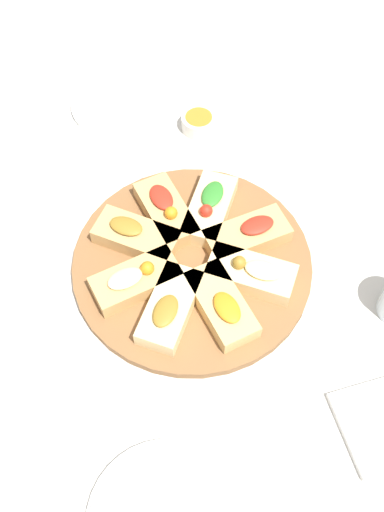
# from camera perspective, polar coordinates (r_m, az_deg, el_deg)

# --- Properties ---
(ground_plane) EXTENTS (3.00, 3.00, 0.00)m
(ground_plane) POSITION_cam_1_polar(r_m,az_deg,el_deg) (0.96, 0.00, -0.98)
(ground_plane) COLOR beige
(serving_board) EXTENTS (0.38, 0.38, 0.02)m
(serving_board) POSITION_cam_1_polar(r_m,az_deg,el_deg) (0.95, 0.00, -0.73)
(serving_board) COLOR brown
(serving_board) RESTS_ON ground_plane
(focaccia_slice_0) EXTENTS (0.11, 0.15, 0.05)m
(focaccia_slice_0) POSITION_cam_1_polar(r_m,az_deg,el_deg) (0.91, -5.37, -2.28)
(focaccia_slice_0) COLOR tan
(focaccia_slice_0) RESTS_ON serving_board
(focaccia_slice_1) EXTENTS (0.15, 0.11, 0.04)m
(focaccia_slice_1) POSITION_cam_1_polar(r_m,az_deg,el_deg) (0.89, -2.13, -4.93)
(focaccia_slice_1) COLOR #E5C689
(focaccia_slice_1) RESTS_ON serving_board
(focaccia_slice_2) EXTENTS (0.15, 0.11, 0.04)m
(focaccia_slice_2) POSITION_cam_1_polar(r_m,az_deg,el_deg) (0.89, 2.83, -4.66)
(focaccia_slice_2) COLOR tan
(focaccia_slice_2) RESTS_ON serving_board
(focaccia_slice_3) EXTENTS (0.11, 0.15, 0.05)m
(focaccia_slice_3) POSITION_cam_1_polar(r_m,az_deg,el_deg) (0.92, 5.66, -1.61)
(focaccia_slice_3) COLOR #E5C689
(focaccia_slice_3) RESTS_ON serving_board
(focaccia_slice_4) EXTENTS (0.10, 0.15, 0.04)m
(focaccia_slice_4) POSITION_cam_1_polar(r_m,az_deg,el_deg) (0.96, 5.32, 2.01)
(focaccia_slice_4) COLOR tan
(focaccia_slice_4) RESTS_ON serving_board
(focaccia_slice_5) EXTENTS (0.15, 0.11, 0.05)m
(focaccia_slice_5) POSITION_cam_1_polar(r_m,az_deg,el_deg) (0.98, 1.68, 4.59)
(focaccia_slice_5) COLOR #E5C689
(focaccia_slice_5) RESTS_ON serving_board
(focaccia_slice_6) EXTENTS (0.15, 0.11, 0.05)m
(focaccia_slice_6) POSITION_cam_1_polar(r_m,az_deg,el_deg) (0.98, -2.49, 4.33)
(focaccia_slice_6) COLOR tan
(focaccia_slice_6) RESTS_ON serving_board
(focaccia_slice_7) EXTENTS (0.12, 0.15, 0.04)m
(focaccia_slice_7) POSITION_cam_1_polar(r_m,az_deg,el_deg) (0.95, -5.36, 1.94)
(focaccia_slice_7) COLOR tan
(focaccia_slice_7) RESTS_ON serving_board
(plate_right) EXTENTS (0.19, 0.19, 0.02)m
(plate_right) POSITION_cam_1_polar(r_m,az_deg,el_deg) (1.19, -6.80, 14.41)
(plate_right) COLOR white
(plate_right) RESTS_ON ground_plane
(napkin_stack) EXTENTS (0.14, 0.12, 0.01)m
(napkin_stack) POSITION_cam_1_polar(r_m,az_deg,el_deg) (0.88, 17.30, -15.16)
(napkin_stack) COLOR white
(napkin_stack) RESTS_ON ground_plane
(dipping_bowl) EXTENTS (0.06, 0.06, 0.03)m
(dipping_bowl) POSITION_cam_1_polar(r_m,az_deg,el_deg) (1.13, 0.64, 12.63)
(dipping_bowl) COLOR silver
(dipping_bowl) RESTS_ON ground_plane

